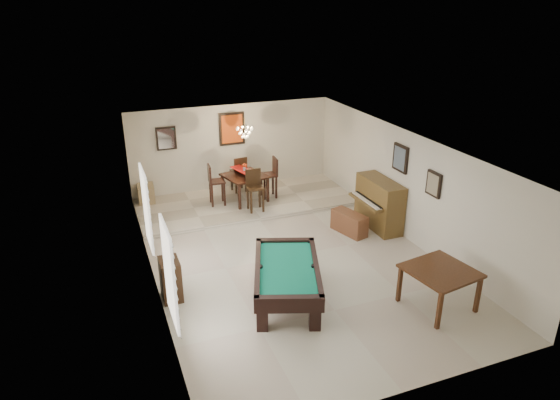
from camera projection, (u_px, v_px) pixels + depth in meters
ground_plane at (290, 256)px, 11.33m from camera, size 6.00×9.00×0.02m
wall_back at (232, 148)px, 14.71m from camera, size 6.00×0.04×2.60m
wall_front at (412, 320)px, 6.96m from camera, size 6.00×0.04×2.60m
wall_left at (149, 225)px, 9.83m from camera, size 0.04×9.00×2.60m
wall_right at (407, 186)px, 11.84m from camera, size 0.04×9.00×2.60m
ceiling at (290, 146)px, 10.34m from camera, size 6.00×9.00×0.04m
dining_step at (246, 202)px, 14.11m from camera, size 6.00×2.50×0.12m
window_left_front at (169, 274)px, 7.91m from camera, size 0.06×1.00×1.70m
window_left_rear at (146, 209)px, 10.32m from camera, size 0.06×1.00×1.70m
pool_table at (287, 284)px, 9.55m from camera, size 1.89×2.50×0.74m
square_table at (438, 288)px, 9.37m from camera, size 1.32×1.32×0.80m
upright_piano at (374, 204)px, 12.51m from camera, size 0.84×1.51×1.26m
piano_bench at (349, 223)px, 12.34m from camera, size 0.62×1.03×0.54m
apothecary_chest at (171, 279)px, 9.63m from camera, size 0.37×0.55×0.83m
dining_table at (245, 186)px, 13.94m from camera, size 1.29×1.29×0.87m
flower_vase at (244, 167)px, 13.73m from camera, size 0.15×0.15×0.21m
dining_chair_south at (255, 191)px, 13.23m from camera, size 0.43×0.43×1.12m
dining_chair_north at (238, 174)px, 14.56m from camera, size 0.44×0.44×1.07m
dining_chair_west at (217, 185)px, 13.62m from camera, size 0.46×0.46×1.15m
dining_chair_east at (269, 178)px, 14.11m from camera, size 0.46×0.46×1.15m
corner_bench at (146, 193)px, 13.90m from camera, size 0.46×0.57×0.49m
chandelier at (245, 129)px, 13.25m from camera, size 0.44×0.44×0.60m
back_painting at (232, 129)px, 14.45m from camera, size 0.75×0.06×0.95m
back_mirror at (166, 138)px, 13.85m from camera, size 0.55×0.06×0.65m
right_picture_upper at (400, 158)px, 11.85m from camera, size 0.06×0.55×0.65m
right_picture_lower at (434, 184)px, 10.81m from camera, size 0.06×0.45×0.55m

